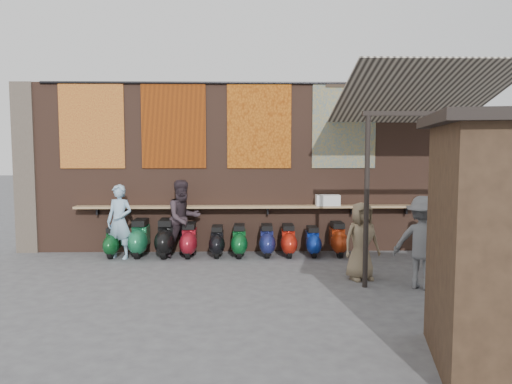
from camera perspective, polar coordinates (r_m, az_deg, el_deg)
ground at (r=9.62m, az=-0.99°, el=-9.90°), size 70.00×70.00×0.00m
brick_wall at (r=11.99m, az=-1.10°, el=2.79°), size 10.00×0.40×4.00m
pier_left at (r=13.05m, az=-24.61°, el=2.51°), size 0.50×0.50×4.00m
pier_right at (r=13.10m, az=22.32°, el=2.60°), size 0.50×0.50×4.00m
eating_counter at (r=11.70m, az=-1.08°, el=-1.70°), size 8.00×0.32×0.05m
shelf_box at (r=11.82m, az=8.19°, el=-0.94°), size 0.56×0.27×0.25m
tapestry_redgold at (r=12.29m, az=-18.27°, el=7.25°), size 1.50×0.02×2.00m
tapestry_sun at (r=11.89m, az=-9.40°, el=7.52°), size 1.50×0.02×2.00m
tapestry_orange at (r=11.78m, az=0.37°, el=7.61°), size 1.50×0.02×2.00m
tapestry_multi at (r=12.01m, az=10.03°, el=7.48°), size 1.50×0.02×2.00m
hang_rail at (r=11.85m, az=-1.11°, el=12.35°), size 9.50×0.06×0.06m
scooter_stool_0 at (r=11.86m, az=-16.01°, el=-5.52°), size 0.32×0.72×0.68m
scooter_stool_1 at (r=11.76m, az=-13.12°, el=-5.15°), size 0.40×0.88×0.84m
scooter_stool_2 at (r=11.62m, az=-10.25°, el=-5.21°), size 0.40×0.89×0.85m
scooter_stool_3 at (r=11.53m, az=-7.64°, el=-5.46°), size 0.36×0.81×0.77m
scooter_stool_4 at (r=11.48m, az=-4.46°, el=-5.65°), size 0.33×0.73×0.69m
scooter_stool_5 at (r=11.44m, az=-1.93°, el=-5.60°), size 0.34×0.76×0.73m
scooter_stool_6 at (r=11.48m, az=1.25°, el=-5.57°), size 0.34×0.76×0.72m
scooter_stool_7 at (r=11.50m, az=3.71°, el=-5.56°), size 0.34×0.76×0.72m
scooter_stool_8 at (r=11.57m, az=6.50°, el=-5.64°), size 0.32×0.70×0.67m
scooter_stool_9 at (r=11.69m, az=9.33°, el=-5.33°), size 0.36×0.80×0.76m
diner_left at (r=11.58m, az=-15.33°, el=-3.29°), size 0.70×0.57×1.67m
diner_right at (r=11.48m, az=-8.31°, el=-3.00°), size 1.08×1.03×1.76m
shopper_navy at (r=10.77m, az=22.49°, el=-3.77°), size 1.07×0.48×1.80m
shopper_grey at (r=9.30m, az=18.51°, el=-5.50°), size 1.22×1.08×1.64m
shopper_tan at (r=9.62m, az=11.95°, el=-5.52°), size 0.82×0.65×1.47m
awning_canvas at (r=10.84m, az=18.11°, el=10.48°), size 3.20×3.28×0.97m
awning_ledger at (r=12.39m, az=15.66°, el=11.71°), size 3.30×0.08×0.12m
awning_header at (r=9.40m, az=21.10°, el=8.36°), size 3.00×0.08×0.08m
awning_post_left at (r=9.00m, az=12.52°, el=-1.01°), size 0.09×0.09×3.10m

